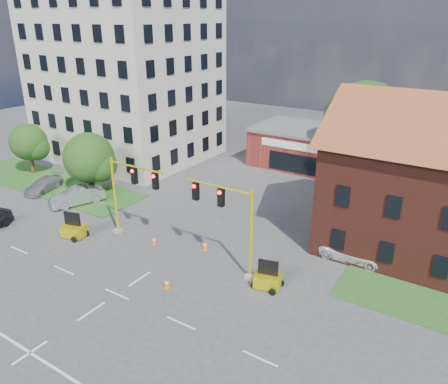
# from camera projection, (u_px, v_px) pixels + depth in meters

# --- Properties ---
(ground) EXTENTS (120.00, 120.00, 0.00)m
(ground) POSITION_uv_depth(u_px,v_px,m) (117.00, 294.00, 26.83)
(ground) COLOR #424244
(ground) RESTS_ON ground
(grass_verge_nw) EXTENTS (22.00, 6.00, 0.08)m
(grass_verge_nw) POSITION_uv_depth(u_px,v_px,m) (49.00, 183.00, 44.69)
(grass_verge_nw) COLOR #204A1B
(grass_verge_nw) RESTS_ON ground
(lane_markings) EXTENTS (60.00, 36.00, 0.01)m
(lane_markings) POSITION_uv_depth(u_px,v_px,m) (78.00, 321.00, 24.49)
(lane_markings) COLOR white
(lane_markings) RESTS_ON ground
(office_block) EXTENTS (18.40, 15.40, 20.60)m
(office_block) POSITION_uv_depth(u_px,v_px,m) (125.00, 69.00, 50.12)
(office_block) COLOR beige
(office_block) RESTS_ON ground
(brick_shop) EXTENTS (12.40, 8.40, 4.30)m
(brick_shop) POSITION_uv_depth(u_px,v_px,m) (310.00, 147.00, 49.34)
(brick_shop) COLOR maroon
(brick_shop) RESTS_ON ground
(tree_large) EXTENTS (8.35, 7.95, 10.33)m
(tree_large) POSITION_uv_depth(u_px,v_px,m) (368.00, 125.00, 42.12)
(tree_large) COLOR #352313
(tree_large) RESTS_ON ground
(tree_nw_front) EXTENTS (4.96, 4.73, 5.97)m
(tree_nw_front) POSITION_uv_depth(u_px,v_px,m) (92.00, 160.00, 40.71)
(tree_nw_front) COLOR #352313
(tree_nw_front) RESTS_ON ground
(tree_nw_rear) EXTENTS (4.08, 3.88, 5.45)m
(tree_nw_rear) POSITION_uv_depth(u_px,v_px,m) (31.00, 144.00, 46.21)
(tree_nw_rear) COLOR #352313
(tree_nw_rear) RESTS_ON ground
(signal_mast_west) EXTENTS (5.30, 0.60, 6.20)m
(signal_mast_west) POSITION_uv_depth(u_px,v_px,m) (130.00, 191.00, 32.23)
(signal_mast_west) COLOR gray
(signal_mast_west) RESTS_ON ground
(signal_mast_east) EXTENTS (5.30, 0.60, 6.20)m
(signal_mast_east) POSITION_uv_depth(u_px,v_px,m) (229.00, 218.00, 27.83)
(signal_mast_east) COLOR gray
(signal_mast_east) RESTS_ON ground
(trailer_west) EXTENTS (2.00, 1.58, 2.00)m
(trailer_west) POSITION_uv_depth(u_px,v_px,m) (74.00, 230.00, 33.56)
(trailer_west) COLOR yellow
(trailer_west) RESTS_ON ground
(trailer_east) EXTENTS (1.85, 1.46, 1.86)m
(trailer_east) POSITION_uv_depth(u_px,v_px,m) (268.00, 279.00, 27.28)
(trailer_east) COLOR yellow
(trailer_east) RESTS_ON ground
(cone_a) EXTENTS (0.40, 0.40, 0.70)m
(cone_a) POSITION_uv_depth(u_px,v_px,m) (154.00, 241.00, 32.54)
(cone_a) COLOR #D7640B
(cone_a) RESTS_ON ground
(cone_b) EXTENTS (0.40, 0.40, 0.70)m
(cone_b) POSITION_uv_depth(u_px,v_px,m) (205.00, 246.00, 31.83)
(cone_b) COLOR #D7640B
(cone_b) RESTS_ON ground
(cone_c) EXTENTS (0.40, 0.40, 0.70)m
(cone_c) POSITION_uv_depth(u_px,v_px,m) (167.00, 283.00, 27.32)
(cone_c) COLOR #D7640B
(cone_c) RESTS_ON ground
(cone_d) EXTENTS (0.40, 0.40, 0.70)m
(cone_d) POSITION_uv_depth(u_px,v_px,m) (274.00, 279.00, 27.74)
(cone_d) COLOR #D7640B
(cone_d) RESTS_ON ground
(pickup_white) EXTENTS (4.80, 2.29, 1.32)m
(pickup_white) POSITION_uv_depth(u_px,v_px,m) (354.00, 251.00, 30.40)
(pickup_white) COLOR silver
(pickup_white) RESTS_ON ground
(sedan_silver_front) EXTENTS (3.40, 5.07, 1.58)m
(sedan_silver_front) POSITION_uv_depth(u_px,v_px,m) (77.00, 196.00, 39.42)
(sedan_silver_front) COLOR #9B9DA2
(sedan_silver_front) RESTS_ON ground
(sedan_silver_rear) EXTENTS (2.82, 4.69, 1.27)m
(sedan_silver_rear) POSITION_uv_depth(u_px,v_px,m) (44.00, 185.00, 42.49)
(sedan_silver_rear) COLOR #9B9DA2
(sedan_silver_rear) RESTS_ON ground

